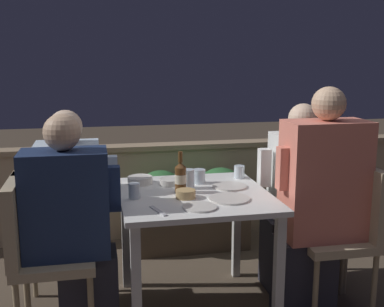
{
  "coord_description": "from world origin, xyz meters",
  "views": [
    {
      "loc": [
        -0.55,
        -2.63,
        1.51
      ],
      "look_at": [
        0.0,
        0.07,
        0.96
      ],
      "focal_mm": 45.0,
      "sensor_mm": 36.0,
      "label": 1
    }
  ],
  "objects_px": {
    "chair_left_near": "(36,244)",
    "person_navy_jumper": "(74,229)",
    "potted_plant": "(311,193)",
    "person_coral_top": "(318,205)",
    "chair_right_near": "(347,223)",
    "chair_left_far": "(42,223)",
    "chair_right_far": "(322,205)",
    "person_blue_shirt": "(76,211)",
    "person_white_polo": "(295,196)",
    "beer_bottle": "(181,177)"
  },
  "relations": [
    {
      "from": "chair_left_near",
      "to": "person_white_polo",
      "type": "bearing_deg",
      "value": 11.45
    },
    {
      "from": "person_blue_shirt",
      "to": "chair_right_far",
      "type": "height_order",
      "value": "person_blue_shirt"
    },
    {
      "from": "person_coral_top",
      "to": "person_blue_shirt",
      "type": "bearing_deg",
      "value": 165.19
    },
    {
      "from": "person_navy_jumper",
      "to": "chair_right_far",
      "type": "relative_size",
      "value": 1.37
    },
    {
      "from": "person_navy_jumper",
      "to": "person_coral_top",
      "type": "relative_size",
      "value": 0.91
    },
    {
      "from": "chair_left_near",
      "to": "person_navy_jumper",
      "type": "xyz_separation_m",
      "value": [
        0.2,
        -0.0,
        0.07
      ]
    },
    {
      "from": "beer_bottle",
      "to": "person_navy_jumper",
      "type": "bearing_deg",
      "value": -165.33
    },
    {
      "from": "potted_plant",
      "to": "person_coral_top",
      "type": "bearing_deg",
      "value": -113.77
    },
    {
      "from": "chair_left_near",
      "to": "potted_plant",
      "type": "bearing_deg",
      "value": 24.87
    },
    {
      "from": "chair_right_far",
      "to": "chair_right_near",
      "type": "bearing_deg",
      "value": -93.36
    },
    {
      "from": "chair_right_near",
      "to": "chair_left_near",
      "type": "bearing_deg",
      "value": 178.52
    },
    {
      "from": "beer_bottle",
      "to": "chair_left_far",
      "type": "bearing_deg",
      "value": 168.82
    },
    {
      "from": "chair_left_far",
      "to": "person_blue_shirt",
      "type": "xyz_separation_m",
      "value": [
        0.2,
        0.0,
        0.07
      ]
    },
    {
      "from": "chair_right_near",
      "to": "chair_right_far",
      "type": "distance_m",
      "value": 0.37
    },
    {
      "from": "chair_left_far",
      "to": "beer_bottle",
      "type": "xyz_separation_m",
      "value": [
        0.8,
        -0.16,
        0.28
      ]
    },
    {
      "from": "chair_left_near",
      "to": "chair_right_far",
      "type": "distance_m",
      "value": 1.81
    },
    {
      "from": "chair_left_far",
      "to": "person_blue_shirt",
      "type": "relative_size",
      "value": 0.74
    },
    {
      "from": "person_blue_shirt",
      "to": "person_white_polo",
      "type": "relative_size",
      "value": 0.99
    },
    {
      "from": "person_coral_top",
      "to": "potted_plant",
      "type": "relative_size",
      "value": 1.84
    },
    {
      "from": "person_white_polo",
      "to": "potted_plant",
      "type": "distance_m",
      "value": 0.75
    },
    {
      "from": "chair_left_near",
      "to": "chair_right_far",
      "type": "height_order",
      "value": "same"
    },
    {
      "from": "beer_bottle",
      "to": "person_white_polo",
      "type": "bearing_deg",
      "value": 11.74
    },
    {
      "from": "chair_right_far",
      "to": "potted_plant",
      "type": "bearing_deg",
      "value": 70.61
    },
    {
      "from": "person_white_polo",
      "to": "person_blue_shirt",
      "type": "bearing_deg",
      "value": -179.8
    },
    {
      "from": "chair_right_near",
      "to": "person_coral_top",
      "type": "height_order",
      "value": "person_coral_top"
    },
    {
      "from": "chair_right_near",
      "to": "beer_bottle",
      "type": "xyz_separation_m",
      "value": [
        -0.96,
        0.2,
        0.28
      ]
    },
    {
      "from": "chair_right_near",
      "to": "potted_plant",
      "type": "xyz_separation_m",
      "value": [
        0.23,
        0.97,
        -0.1
      ]
    },
    {
      "from": "chair_left_near",
      "to": "potted_plant",
      "type": "relative_size",
      "value": 1.22
    },
    {
      "from": "potted_plant",
      "to": "person_navy_jumper",
      "type": "bearing_deg",
      "value": -152.77
    },
    {
      "from": "person_white_polo",
      "to": "beer_bottle",
      "type": "xyz_separation_m",
      "value": [
        -0.78,
        -0.16,
        0.21
      ]
    },
    {
      "from": "chair_right_near",
      "to": "chair_right_far",
      "type": "bearing_deg",
      "value": 86.64
    },
    {
      "from": "person_coral_top",
      "to": "chair_right_far",
      "type": "bearing_deg",
      "value": 59.62
    },
    {
      "from": "beer_bottle",
      "to": "person_coral_top",
      "type": "bearing_deg",
      "value": -14.88
    },
    {
      "from": "chair_left_near",
      "to": "person_white_polo",
      "type": "relative_size",
      "value": 0.73
    },
    {
      "from": "chair_right_near",
      "to": "person_blue_shirt",
      "type": "bearing_deg",
      "value": 166.96
    },
    {
      "from": "person_coral_top",
      "to": "person_white_polo",
      "type": "height_order",
      "value": "person_coral_top"
    },
    {
      "from": "chair_left_near",
      "to": "person_navy_jumper",
      "type": "height_order",
      "value": "person_navy_jumper"
    },
    {
      "from": "chair_left_far",
      "to": "potted_plant",
      "type": "bearing_deg",
      "value": 16.99
    },
    {
      "from": "chair_right_far",
      "to": "person_white_polo",
      "type": "bearing_deg",
      "value": -180.0
    },
    {
      "from": "chair_left_far",
      "to": "chair_right_near",
      "type": "bearing_deg",
      "value": -11.62
    },
    {
      "from": "chair_right_near",
      "to": "person_coral_top",
      "type": "distance_m",
      "value": 0.23
    },
    {
      "from": "person_blue_shirt",
      "to": "beer_bottle",
      "type": "bearing_deg",
      "value": -14.72
    },
    {
      "from": "potted_plant",
      "to": "chair_left_far",
      "type": "bearing_deg",
      "value": -163.01
    },
    {
      "from": "chair_right_near",
      "to": "potted_plant",
      "type": "relative_size",
      "value": 1.22
    },
    {
      "from": "person_blue_shirt",
      "to": "chair_right_near",
      "type": "distance_m",
      "value": 1.6
    },
    {
      "from": "person_blue_shirt",
      "to": "chair_right_far",
      "type": "distance_m",
      "value": 1.58
    },
    {
      "from": "chair_left_near",
      "to": "person_coral_top",
      "type": "relative_size",
      "value": 0.66
    },
    {
      "from": "person_navy_jumper",
      "to": "chair_right_far",
      "type": "bearing_deg",
      "value": 11.44
    },
    {
      "from": "chair_left_near",
      "to": "chair_left_far",
      "type": "height_order",
      "value": "same"
    },
    {
      "from": "chair_left_near",
      "to": "person_blue_shirt",
      "type": "height_order",
      "value": "person_blue_shirt"
    }
  ]
}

